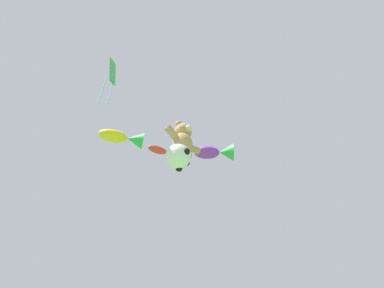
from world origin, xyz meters
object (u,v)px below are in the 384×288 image
Objects in this scene: teddy_bear_kite at (183,140)px; soccer_ball_kite at (178,157)px; fish_kite_goldfin at (124,138)px; fish_kite_violet at (217,152)px; diamond_kite at (112,75)px; fish_kite_crimson at (165,152)px.

teddy_bear_kite reaches higher than soccer_ball_kite.
soccer_ball_kite is at bearing -79.77° from fish_kite_goldfin.
teddy_bear_kite is 1.04× the size of fish_kite_violet.
diamond_kite is at bearing -137.11° from fish_kite_goldfin.
fish_kite_crimson is 4.42m from diamond_kite.
teddy_bear_kite is at bearing -171.16° from fish_kite_violet.
fish_kite_goldfin is (-3.83, 2.67, 0.13)m from fish_kite_violet.
teddy_bear_kite is 0.61× the size of diamond_kite.
soccer_ball_kite is at bearing -151.14° from teddy_bear_kite.
fish_kite_crimson is (-2.23, 1.39, -0.64)m from fish_kite_violet.
diamond_kite is at bearing -164.85° from fish_kite_crimson.
fish_kite_crimson is 0.68× the size of fish_kite_goldfin.
soccer_ball_kite is at bearing -16.28° from diamond_kite.
diamond_kite is at bearing 163.72° from soccer_ball_kite.
fish_kite_crimson is 2.19m from fish_kite_goldfin.
fish_kite_crimson is 0.46× the size of diamond_kite.
fish_kite_violet is at bearing -2.23° from diamond_kite.
fish_kite_crimson reaches higher than teddy_bear_kite.
fish_kite_violet is (2.75, 0.43, 1.70)m from teddy_bear_kite.
fish_kite_violet is 1.28× the size of fish_kite_crimson.
fish_kite_goldfin is at bearing 109.13° from teddy_bear_kite.
diamond_kite is (-2.60, -2.42, -0.01)m from fish_kite_goldfin.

